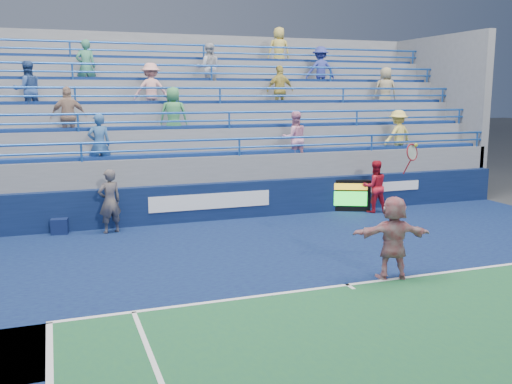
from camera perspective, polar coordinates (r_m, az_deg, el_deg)
name	(u,v)px	position (r m, az deg, el deg)	size (l,w,h in m)	color
ground	(347,286)	(11.34, 9.13, -9.26)	(120.00, 120.00, 0.00)	#333538
sponsor_wall	(242,200)	(16.99, -1.42, -0.79)	(18.00, 0.32, 1.10)	#0A183A
bleacher_stand	(208,154)	(20.42, -4.80, 3.81)	(18.00, 5.60, 6.13)	slate
serve_speed_board	(347,196)	(18.14, 9.09, -0.36)	(1.40, 0.73, 1.01)	black
judge_chair	(60,225)	(15.99, -19.03, -3.13)	(0.48, 0.48, 0.75)	#0D1941
tennis_player	(393,237)	(11.70, 13.56, -4.44)	(1.65, 0.90, 2.73)	silver
line_judge	(110,201)	(15.56, -14.43, -0.92)	(0.63, 0.41, 1.73)	#151B39
ball_girl	(375,187)	(18.09, 11.77, 0.53)	(0.80, 0.62, 1.64)	red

